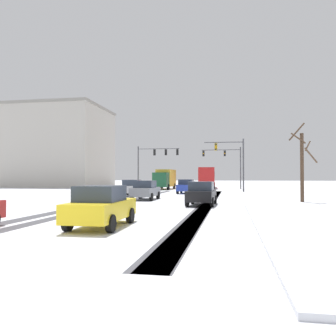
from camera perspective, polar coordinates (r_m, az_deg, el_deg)
The scene contains 18 objects.
ground_plane at distance 10.73m, azimuth -25.26°, elevation -11.91°, with size 300.00×300.00×0.00m, color silver.
wheel_track_left_lane at distance 26.57m, azimuth 6.84°, elevation -5.63°, with size 0.81×39.29×0.01m, color #4C4C51.
wheel_track_right_lane at distance 27.78m, azimuth -7.01°, elevation -5.45°, with size 0.75×39.29×0.01m, color #4C4C51.
wheel_track_center at distance 28.16m, azimuth -9.39°, elevation -5.38°, with size 0.86×39.29×0.01m, color #4C4C51.
wheel_track_oncoming at distance 26.58m, azimuth 6.71°, elevation -5.63°, with size 1.03×39.29×0.01m, color #4C4C51.
sidewalk_kerb_right at distance 24.91m, azimuth 17.06°, elevation -5.74°, with size 4.00×39.29×0.12m, color white.
traffic_signal_far_left at distance 51.68m, azimuth -2.22°, elevation 1.76°, with size 6.37×0.46×6.50m.
traffic_signal_far_right at distance 54.37m, azimuth 9.68°, elevation 1.46°, with size 6.10×0.39×6.50m.
traffic_signal_near_right at distance 42.29m, azimuth 10.66°, elevation 1.85°, with size 4.75×0.56×6.50m.
car_blue_lead at distance 39.94m, azimuth 3.04°, elevation -3.04°, with size 1.91×4.14×1.62m.
car_silver_second at distance 35.71m, azimuth -5.97°, elevation -3.23°, with size 1.99×4.18×1.62m.
car_grey_third at distance 29.31m, azimuth -3.75°, elevation -3.65°, with size 1.87×4.12×1.62m.
car_black_fourth at distance 23.72m, azimuth 5.57°, elevation -4.19°, with size 1.93×4.15×1.62m.
car_yellow_cab_fifth at distance 13.83m, azimuth -10.96°, elevation -6.20°, with size 1.89×4.13×1.62m.
bus_oncoming at distance 58.78m, azimuth 6.45°, elevation -1.35°, with size 3.07×11.11×3.38m.
box_truck_delivery at distance 52.98m, azimuth -0.52°, elevation -1.75°, with size 2.43×7.45×3.02m.
bare_tree_sidewalk_mid at distance 28.67m, azimuth 21.27°, elevation 0.78°, with size 2.10×2.11×6.27m.
office_building_far_left_block at distance 69.66m, azimuth -17.88°, elevation 3.29°, with size 18.51×15.46×15.10m.
Camera 1 is at (6.12, -8.59, 1.99)m, focal length 36.92 mm.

